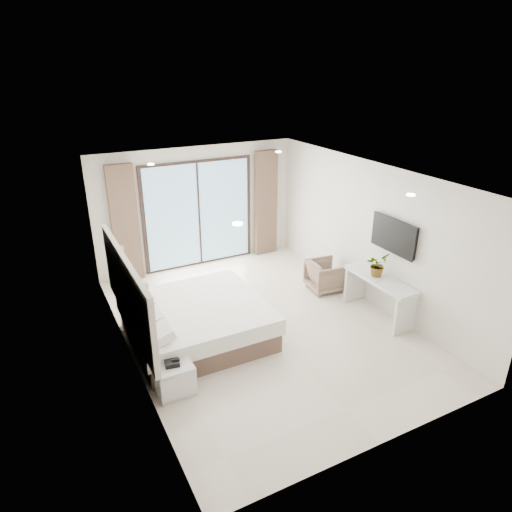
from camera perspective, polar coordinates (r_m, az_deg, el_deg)
The scene contains 8 objects.
ground at distance 8.26m, azimuth 0.86°, elevation -8.63°, with size 6.20×6.20×0.00m, color beige.
room_shell at distance 8.09m, azimuth -2.84°, elevation 3.13°, with size 4.62×6.22×2.72m.
bed at distance 7.80m, azimuth -7.52°, elevation -8.12°, with size 2.23×2.12×0.76m.
nightstand at distance 6.74m, azimuth -10.10°, elevation -14.92°, with size 0.51×0.42×0.46m.
phone at distance 6.59m, azimuth -10.46°, elevation -13.06°, with size 0.20×0.16×0.07m, color black.
console_desk at distance 8.58m, azimuth 15.15°, elevation -3.94°, with size 0.47×1.51×0.77m.
plant at distance 8.50m, azimuth 14.88°, elevation -1.35°, with size 0.38×0.42×0.33m, color #33662D.
armchair at distance 9.43m, azimuth 8.67°, elevation -2.27°, with size 0.66×0.62×0.68m, color #92795F.
Camera 1 is at (-3.33, -6.18, 4.35)m, focal length 32.00 mm.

